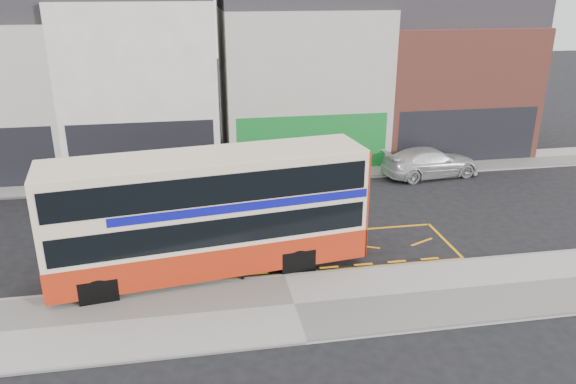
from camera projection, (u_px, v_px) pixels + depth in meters
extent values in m
plane|color=black|center=(283.00, 274.00, 20.35)|extent=(120.00, 120.00, 0.00)
cube|color=#A5A29C|center=(294.00, 306.00, 18.20)|extent=(40.00, 4.00, 0.15)
cube|color=gray|center=(284.00, 277.00, 19.98)|extent=(40.00, 0.15, 0.15)
cube|color=#A5A29C|center=(250.00, 174.00, 30.45)|extent=(50.00, 3.00, 0.15)
cube|color=white|center=(143.00, 83.00, 31.67)|extent=(8.00, 8.00, 9.00)
cube|color=black|center=(143.00, 152.00, 29.04)|extent=(7.36, 0.06, 3.20)
cube|color=black|center=(143.00, 156.00, 29.13)|extent=(5.60, 0.04, 2.00)
cube|color=beige|center=(299.00, 83.00, 33.22)|extent=(9.00, 8.00, 8.50)
cube|color=#157629|center=(313.00, 144.00, 30.49)|extent=(8.28, 0.06, 3.20)
cube|color=black|center=(313.00, 148.00, 30.58)|extent=(6.30, 0.04, 2.00)
cube|color=#A04E40|center=(441.00, 87.00, 34.85)|extent=(9.00, 8.00, 7.50)
cube|color=#28262B|center=(449.00, 8.00, 33.20)|extent=(9.00, 7.20, 1.80)
cube|color=black|center=(467.00, 137.00, 31.95)|extent=(8.28, 0.06, 3.20)
cube|color=black|center=(467.00, 140.00, 32.04)|extent=(6.30, 0.04, 2.00)
cube|color=beige|center=(209.00, 211.00, 19.65)|extent=(11.30, 4.01, 4.07)
cube|color=#AD260E|center=(211.00, 249.00, 20.17)|extent=(11.35, 4.06, 1.11)
cube|color=#AD260E|center=(353.00, 194.00, 21.23)|extent=(0.41, 2.54, 4.07)
cube|color=black|center=(210.00, 218.00, 19.75)|extent=(10.87, 4.01, 0.96)
cube|color=black|center=(207.00, 178.00, 19.21)|extent=(10.87, 4.01, 1.01)
cube|color=#0D0E94|center=(237.00, 194.00, 19.75)|extent=(9.12, 3.76, 0.30)
cube|color=black|center=(42.00, 246.00, 18.26)|extent=(0.38, 2.30, 1.61)
cube|color=black|center=(34.00, 196.00, 17.63)|extent=(0.38, 2.30, 1.01)
cube|color=black|center=(38.00, 219.00, 17.92)|extent=(0.29, 1.75, 0.35)
cube|color=beige|center=(206.00, 157.00, 18.94)|extent=(11.29, 3.91, 0.12)
cylinder|color=black|center=(99.00, 292.00, 18.18)|extent=(1.03, 0.42, 1.01)
cylinder|color=black|center=(98.00, 261.00, 20.20)|extent=(1.03, 0.42, 1.01)
cylinder|color=black|center=(298.00, 262.00, 20.14)|extent=(1.03, 0.42, 1.01)
cylinder|color=black|center=(279.00, 236.00, 22.17)|extent=(1.03, 0.42, 1.01)
cube|color=black|center=(241.00, 243.00, 19.18)|extent=(0.11, 0.11, 2.82)
cube|color=white|center=(248.00, 211.00, 18.86)|extent=(0.51, 0.10, 0.41)
cube|color=white|center=(241.00, 232.00, 19.10)|extent=(0.33, 0.07, 0.47)
imported|color=#A8A8AC|center=(86.00, 188.00, 26.99)|extent=(3.74, 1.95, 1.22)
imported|color=#43454B|center=(224.00, 183.00, 27.55)|extent=(3.91, 2.11, 1.22)
imported|color=silver|center=(430.00, 162.00, 30.20)|extent=(5.54, 2.80, 1.54)
cylinder|color=black|center=(335.00, 148.00, 31.85)|extent=(0.24, 0.24, 2.02)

